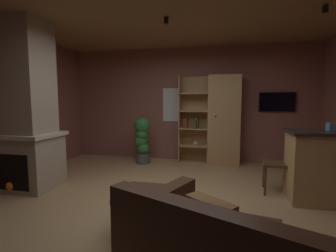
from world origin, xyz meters
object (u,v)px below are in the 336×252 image
Objects in this scene: wall_mounted_tv at (277,102)px; tissue_box at (332,127)px; bookshelf_cabinet at (220,121)px; dining_chair at (283,160)px; table_book_0 at (156,192)px; coffee_table at (150,200)px; stone_fireplace at (24,114)px; potted_floor_plant at (142,138)px.

tissue_box is at bearing -80.79° from wall_mounted_tv.
bookshelf_cabinet reaches higher than dining_chair.
table_book_0 is 0.13× the size of dining_chair.
coffee_table is 2.26m from dining_chair.
stone_fireplace is 2.71m from table_book_0.
bookshelf_cabinet is at bearing -170.22° from wall_mounted_tv.
table_book_0 reaches higher than coffee_table.
tissue_box reaches higher than potted_floor_plant.
bookshelf_cabinet is 2.98× the size of coffee_table.
wall_mounted_tv reaches higher than tissue_box.
table_book_0 is 3.94m from wall_mounted_tv.
table_book_0 is 2.21m from dining_chair.
dining_chair is at bearing 8.87° from stone_fireplace.
dining_chair is at bearing -97.42° from wall_mounted_tv.
wall_mounted_tv is (-0.33, 2.01, 0.34)m from tissue_box.
table_book_0 is at bearing -68.81° from potted_floor_plant.
coffee_table is at bearing -102.73° from bookshelf_cabinet.
potted_floor_plant is at bearing -169.70° from wall_mounted_tv.
potted_floor_plant is (-3.27, 1.48, -0.49)m from tissue_box.
coffee_table is 0.73× the size of dining_chair.
potted_floor_plant is at bearing 154.39° from dining_chair.
coffee_table is (-2.25, -1.31, -0.72)m from tissue_box.
table_book_0 is 3.01m from potted_floor_plant.
table_book_0 is 0.15× the size of wall_mounted_tv.
table_book_0 is at bearing -18.08° from coffee_table.
stone_fireplace reaches higher than wall_mounted_tv.
wall_mounted_tv is (0.24, 1.83, 0.88)m from dining_chair.
coffee_table is (2.37, -0.86, -0.87)m from stone_fireplace.
tissue_box is at bearing 30.16° from coffee_table.
stone_fireplace reaches higher than dining_chair.
coffee_table is 0.63× the size of potted_floor_plant.
coffee_table is 0.88× the size of wall_mounted_tv.
bookshelf_cabinet is 2.16× the size of dining_chair.
potted_floor_plant is (1.35, 1.93, -0.64)m from stone_fireplace.
stone_fireplace reaches higher than tissue_box.
wall_mounted_tv is at bearing 59.92° from coffee_table.
coffee_table is 5.78× the size of table_book_0.
tissue_box is at bearing 5.57° from stone_fireplace.
bookshelf_cabinet is 16.57× the size of tissue_box.
tissue_box is 2.63m from table_book_0.
wall_mounted_tv reaches higher than potted_floor_plant.
bookshelf_cabinet reaches higher than table_book_0.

